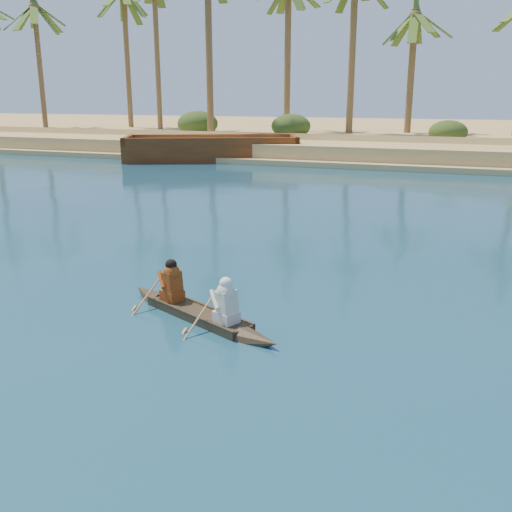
% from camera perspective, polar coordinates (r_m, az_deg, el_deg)
% --- Properties ---
extents(ground, '(160.00, 160.00, 0.00)m').
position_cam_1_polar(ground, '(19.72, -21.79, 1.36)').
color(ground, '#0C2F50').
rests_on(ground, ground).
extents(sandy_embankment, '(150.00, 51.00, 1.50)m').
position_cam_1_polar(sandy_embankment, '(62.47, 8.53, 11.92)').
color(sandy_embankment, tan).
rests_on(sandy_embankment, ground).
extents(palm_grove, '(110.00, 14.00, 16.00)m').
position_cam_1_polar(palm_grove, '(50.90, 5.88, 19.59)').
color(palm_grove, '#335E21').
rests_on(palm_grove, ground).
extents(shrub_cluster, '(100.00, 6.00, 2.40)m').
position_cam_1_polar(shrub_cluster, '(47.52, 4.54, 11.69)').
color(shrub_cluster, '#273D16').
rests_on(shrub_cluster, ground).
extents(canoe, '(4.43, 2.48, 1.27)m').
position_cam_1_polar(canoe, '(12.05, -5.82, -5.10)').
color(canoe, '#372D1E').
rests_on(canoe, ground).
extents(barge_mid, '(12.86, 8.61, 2.04)m').
position_cam_1_polar(barge_mid, '(41.85, -4.46, 10.49)').
color(barge_mid, brown).
rests_on(barge_mid, ground).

